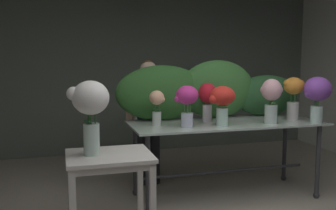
# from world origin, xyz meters

# --- Properties ---
(ground_plane) EXTENTS (8.69, 8.69, 0.00)m
(ground_plane) POSITION_xyz_m (0.00, 1.98, 0.00)
(ground_plane) COLOR #9E9384
(wall_back) EXTENTS (5.96, 0.12, 2.86)m
(wall_back) POSITION_xyz_m (0.00, 3.95, 1.43)
(wall_back) COLOR slate
(wall_back) RESTS_ON ground
(display_table_glass) EXTENTS (2.12, 0.85, 0.86)m
(display_table_glass) POSITION_xyz_m (0.34, 1.53, 0.72)
(display_table_glass) COLOR #B8C9BF
(display_table_glass) RESTS_ON ground
(side_table_white) EXTENTS (0.70, 0.58, 0.76)m
(side_table_white) POSITION_xyz_m (-1.04, 0.82, 0.65)
(side_table_white) COLOR silver
(side_table_white) RESTS_ON ground
(florist) EXTENTS (0.56, 0.24, 1.53)m
(florist) POSITION_xyz_m (-0.39, 2.19, 0.93)
(florist) COLOR #232328
(florist) RESTS_ON ground
(foliage_backdrop) EXTENTS (2.27, 0.31, 0.67)m
(foliage_backdrop) POSITION_xyz_m (0.25, 1.83, 1.16)
(foliage_backdrop) COLOR #2D6028
(foliage_backdrop) RESTS_ON display_table_glass
(vase_sunset_anemones) EXTENTS (0.26, 0.22, 0.48)m
(vase_sunset_anemones) POSITION_xyz_m (1.12, 1.46, 1.15)
(vase_sunset_anemones) COLOR silver
(vase_sunset_anemones) RESTS_ON display_table_glass
(vase_violet_roses) EXTENTS (0.31, 0.29, 0.50)m
(vase_violet_roses) POSITION_xyz_m (1.24, 1.19, 1.18)
(vase_violet_roses) COLOR silver
(vase_violet_roses) RESTS_ON display_table_glass
(vase_blush_hydrangea) EXTENTS (0.23, 0.22, 0.48)m
(vase_blush_hydrangea) POSITION_xyz_m (0.75, 1.31, 1.14)
(vase_blush_hydrangea) COLOR silver
(vase_blush_hydrangea) RESTS_ON display_table_glass
(vase_magenta_stock) EXTENTS (0.25, 0.23, 0.42)m
(vase_magenta_stock) POSITION_xyz_m (-0.18, 1.34, 1.12)
(vase_magenta_stock) COLOR silver
(vase_magenta_stock) RESTS_ON display_table_glass
(vase_peach_dahlias) EXTENTS (0.16, 0.16, 0.37)m
(vase_peach_dahlias) POSITION_xyz_m (-0.46, 1.51, 1.07)
(vase_peach_dahlias) COLOR silver
(vase_peach_dahlias) RESTS_ON display_table_glass
(vase_scarlet_freesia) EXTENTS (0.28, 0.26, 0.41)m
(vase_scarlet_freesia) POSITION_xyz_m (0.18, 1.30, 1.12)
(vase_scarlet_freesia) COLOR silver
(vase_scarlet_freesia) RESTS_ON display_table_glass
(vase_crimson_snapdragons) EXTENTS (0.22, 0.20, 0.43)m
(vase_crimson_snapdragons) POSITION_xyz_m (0.13, 1.58, 1.12)
(vase_crimson_snapdragons) COLOR silver
(vase_crimson_snapdragons) RESTS_ON display_table_glass
(vase_white_roses_tall) EXTENTS (0.34, 0.30, 0.61)m
(vase_white_roses_tall) POSITION_xyz_m (-1.18, 0.82, 1.17)
(vase_white_roses_tall) COLOR silver
(vase_white_roses_tall) RESTS_ON side_table_white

